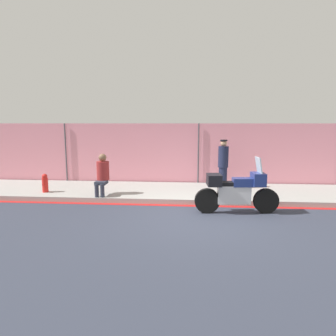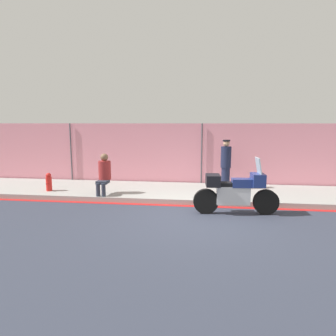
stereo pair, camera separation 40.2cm
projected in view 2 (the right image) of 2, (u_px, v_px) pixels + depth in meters
name	position (u px, v px, depth m)	size (l,w,h in m)	color
ground_plane	(198.00, 218.00, 7.64)	(120.00, 120.00, 0.00)	#333847
sidewalk	(200.00, 193.00, 10.02)	(37.96, 2.61, 0.15)	#9E9E99
curb_paint_stripe	(199.00, 206.00, 8.66)	(37.96, 0.18, 0.01)	red
storefront_fence	(202.00, 155.00, 11.22)	(36.06, 0.17, 2.37)	pink
motorcycle	(235.00, 191.00, 7.86)	(2.25, 0.60, 1.51)	black
officer_standing	(226.00, 164.00, 10.24)	(0.35, 0.35, 1.67)	#191E38
person_seated_on_curb	(104.00, 172.00, 9.45)	(0.39, 0.67, 1.29)	#2D3342
fire_hydrant	(49.00, 182.00, 9.93)	(0.19, 0.24, 0.60)	red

